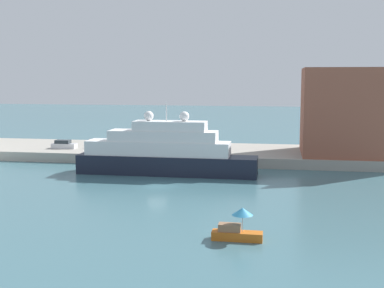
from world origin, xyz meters
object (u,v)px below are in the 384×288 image
(parked_car, at_px, (64,145))
(person_figure, at_px, (90,144))
(large_yacht, at_px, (164,153))
(small_motorboat, at_px, (237,228))
(harbor_building, at_px, (349,111))
(mooring_bollard, at_px, (205,154))

(parked_car, xyz_separation_m, person_figure, (4.74, 0.87, 0.15))
(large_yacht, xyz_separation_m, small_motorboat, (13.67, -29.74, -2.12))
(harbor_building, bearing_deg, small_motorboat, -108.54)
(small_motorboat, bearing_deg, mooring_bollard, 102.66)
(large_yacht, height_order, harbor_building, harbor_building)
(small_motorboat, distance_m, person_figure, 53.60)
(parked_car, relative_size, mooring_bollard, 7.09)
(large_yacht, relative_size, harbor_building, 1.76)
(small_motorboat, relative_size, person_figure, 2.61)
(small_motorboat, xyz_separation_m, parked_car, (-35.69, 42.87, 1.16))
(parked_car, distance_m, mooring_bollard, 27.36)
(large_yacht, distance_m, harbor_building, 32.82)
(large_yacht, xyz_separation_m, mooring_bollard, (5.00, 8.86, -1.31))
(large_yacht, distance_m, parked_car, 25.66)
(harbor_building, xyz_separation_m, person_figure, (-45.94, -0.97, -6.47))
(large_yacht, distance_m, small_motorboat, 32.79)
(large_yacht, height_order, small_motorboat, large_yacht)
(person_figure, bearing_deg, small_motorboat, -54.72)
(small_motorboat, xyz_separation_m, harbor_building, (14.99, 44.71, 7.77))
(small_motorboat, bearing_deg, person_figure, 125.28)
(parked_car, relative_size, person_figure, 2.57)
(large_yacht, bearing_deg, mooring_bollard, 60.59)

